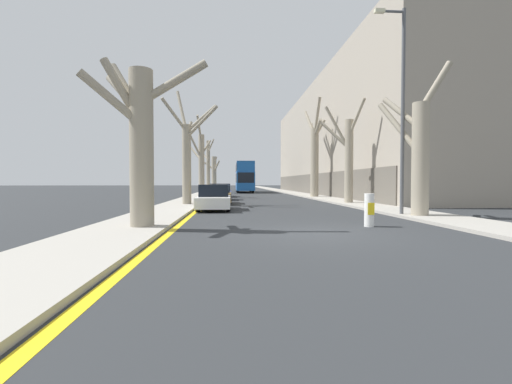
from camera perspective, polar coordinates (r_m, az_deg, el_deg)
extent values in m
plane|color=#2B2D30|center=(10.43, 10.17, -6.80)|extent=(300.00, 300.00, 0.00)
cube|color=#A39E93|center=(60.11, -7.34, 0.26)|extent=(2.61, 120.00, 0.12)
cube|color=#A39E93|center=(60.61, 3.87, 0.28)|extent=(2.61, 120.00, 0.12)
cube|color=#9E9384|center=(45.79, 14.84, 8.15)|extent=(10.00, 48.07, 13.48)
cube|color=#5E584F|center=(44.12, 8.61, 1.29)|extent=(0.12, 47.10, 2.50)
cube|color=yellow|center=(60.05, -5.92, 0.21)|extent=(0.24, 120.00, 0.01)
cylinder|color=gray|center=(11.58, -18.53, 6.62)|extent=(0.75, 0.75, 5.10)
cylinder|color=gray|center=(11.55, -22.91, 14.01)|extent=(1.77, 1.27, 1.54)
cylinder|color=gray|center=(11.74, -13.56, 17.35)|extent=(2.20, 0.31, 1.48)
cylinder|color=gray|center=(12.46, -20.78, 15.57)|extent=(1.47, 1.18, 1.97)
cylinder|color=gray|center=(12.84, -21.06, 14.86)|extent=(1.79, 1.87, 1.79)
cylinder|color=gray|center=(11.93, -21.33, 15.21)|extent=(1.35, 0.47, 2.09)
cylinder|color=gray|center=(22.62, -11.48, 4.39)|extent=(0.57, 0.57, 5.24)
cylinder|color=gray|center=(23.75, -12.25, 12.96)|extent=(1.02, 1.55, 3.03)
cylinder|color=gray|center=(23.27, -11.13, 9.21)|extent=(0.41, 1.20, 2.02)
cylinder|color=gray|center=(23.31, -9.11, 12.01)|extent=(2.04, 1.12, 2.02)
cylinder|color=gray|center=(22.11, -9.11, 11.40)|extent=(2.22, 1.63, 1.88)
cylinder|color=gray|center=(22.56, -13.44, 12.36)|extent=(1.59, 1.31, 2.00)
cylinder|color=gray|center=(34.18, -9.07, 4.28)|extent=(0.57, 0.57, 6.19)
cylinder|color=gray|center=(33.48, -9.41, 10.35)|extent=(0.39, 2.29, 2.31)
cylinder|color=gray|center=(33.86, -10.25, 7.89)|extent=(1.53, 1.36, 2.90)
cylinder|color=gray|center=(35.17, -10.28, 6.64)|extent=(1.84, 1.87, 2.07)
cylinder|color=gray|center=(34.69, -8.35, 7.34)|extent=(1.06, 1.08, 1.59)
cylinder|color=gray|center=(46.54, -7.97, 4.14)|extent=(0.50, 0.50, 7.09)
cylinder|color=gray|center=(45.70, -7.89, 5.89)|extent=(0.45, 1.96, 1.72)
cylinder|color=gray|center=(47.69, -8.59, 6.11)|extent=(1.36, 2.20, 1.89)
cylinder|color=gray|center=(45.62, -7.54, 7.60)|extent=(1.05, 2.33, 1.63)
cylinder|color=gray|center=(58.37, -7.01, 3.03)|extent=(0.80, 0.80, 5.84)
cylinder|color=gray|center=(58.96, -6.82, 4.96)|extent=(0.70, 1.35, 2.02)
cylinder|color=gray|center=(58.66, -7.80, 4.32)|extent=(1.85, 0.71, 1.43)
cylinder|color=gray|center=(57.66, -6.59, 4.27)|extent=(1.27, 1.78, 1.97)
cylinder|color=gray|center=(16.15, 25.71, 4.75)|extent=(0.70, 0.70, 4.89)
cylinder|color=gray|center=(16.94, 23.14, 11.98)|extent=(1.11, 1.92, 1.77)
cylinder|color=gray|center=(17.48, 27.80, 15.33)|extent=(2.10, 1.18, 2.49)
cylinder|color=gray|center=(16.85, 27.72, 15.38)|extent=(1.38, 0.41, 2.07)
cylinder|color=gray|center=(16.89, 22.77, 9.75)|extent=(1.25, 2.14, 2.64)
cylinder|color=gray|center=(24.55, 15.22, 4.84)|extent=(0.58, 0.58, 5.83)
cylinder|color=gray|center=(24.38, 16.43, 11.83)|extent=(0.81, 1.56, 2.39)
cylinder|color=gray|center=(24.74, 13.42, 10.26)|extent=(1.75, 0.64, 3.12)
cylinder|color=gray|center=(24.87, 12.99, 9.24)|extent=(1.97, 1.10, 2.07)
cylinder|color=gray|center=(34.06, 9.72, 4.78)|extent=(0.78, 0.78, 6.78)
cylinder|color=gray|center=(35.54, 8.96, 11.18)|extent=(0.75, 2.52, 2.97)
cylinder|color=gray|center=(33.61, 10.22, 10.41)|extent=(0.43, 1.85, 1.55)
cylinder|color=gray|center=(33.71, 10.16, 12.27)|extent=(0.31, 2.04, 3.43)
cylinder|color=gray|center=(35.78, 9.46, 9.86)|extent=(0.62, 3.02, 2.32)
cylinder|color=gray|center=(34.30, 10.54, 10.34)|extent=(1.19, 0.77, 1.74)
cube|color=#19519E|center=(51.00, -1.94, 1.78)|extent=(2.46, 10.98, 2.55)
cube|color=#19519E|center=(51.04, -1.95, 3.97)|extent=(2.41, 10.77, 1.35)
cube|color=navy|center=(51.08, -1.95, 4.79)|extent=(2.41, 10.77, 0.12)
cube|color=black|center=(51.01, -1.94, 2.33)|extent=(2.49, 9.67, 1.33)
cube|color=black|center=(51.05, -1.95, 4.04)|extent=(2.49, 9.67, 1.03)
cube|color=black|center=(45.54, -1.68, 2.41)|extent=(2.21, 0.06, 1.39)
cylinder|color=black|center=(47.69, -3.06, 0.46)|extent=(0.30, 1.05, 1.05)
cylinder|color=black|center=(47.78, -0.52, 0.46)|extent=(0.30, 1.05, 1.05)
cylinder|color=black|center=(54.06, -3.19, 0.60)|extent=(0.30, 1.05, 1.05)
cylinder|color=black|center=(54.13, -0.95, 0.61)|extent=(0.30, 1.05, 1.05)
cube|color=silver|center=(18.79, -7.00, -1.60)|extent=(1.76, 3.99, 0.57)
cube|color=black|center=(19.00, -6.97, 0.27)|extent=(1.55, 2.07, 0.65)
cylinder|color=black|center=(17.66, -9.69, -2.33)|extent=(0.20, 0.62, 0.62)
cylinder|color=black|center=(17.58, -4.68, -2.33)|extent=(0.20, 0.62, 0.62)
cylinder|color=black|center=(20.04, -9.03, -1.85)|extent=(0.20, 0.62, 0.62)
cylinder|color=black|center=(19.97, -4.61, -1.85)|extent=(0.20, 0.62, 0.62)
cube|color=olive|center=(24.17, -6.37, -0.83)|extent=(1.87, 4.04, 0.60)
cube|color=black|center=(24.39, -6.35, 0.52)|extent=(1.65, 2.10, 0.53)
cylinder|color=black|center=(23.01, -8.54, -1.35)|extent=(0.20, 0.66, 0.66)
cylinder|color=black|center=(22.94, -4.42, -1.34)|extent=(0.20, 0.66, 0.66)
cylinder|color=black|center=(25.43, -8.12, -1.06)|extent=(0.20, 0.66, 0.66)
cylinder|color=black|center=(25.37, -4.39, -1.05)|extent=(0.20, 0.66, 0.66)
cube|color=navy|center=(29.38, -5.97, -0.41)|extent=(1.90, 3.93, 0.58)
cube|color=black|center=(29.60, -5.96, 0.78)|extent=(1.67, 2.04, 0.64)
cylinder|color=black|center=(28.25, -7.75, -0.81)|extent=(0.20, 0.63, 0.63)
cylinder|color=black|center=(28.19, -4.34, -0.80)|extent=(0.20, 0.63, 0.63)
cylinder|color=black|center=(30.60, -7.47, -0.62)|extent=(0.20, 0.63, 0.63)
cylinder|color=black|center=(30.55, -4.33, -0.61)|extent=(0.20, 0.63, 0.63)
cube|color=black|center=(35.82, -5.65, -0.05)|extent=(1.85, 4.47, 0.56)
cube|color=black|center=(36.07, -5.64, 0.84)|extent=(1.63, 2.32, 0.55)
cylinder|color=black|center=(34.51, -7.06, -0.32)|extent=(0.20, 0.68, 0.68)
cylinder|color=black|center=(34.47, -4.35, -0.32)|extent=(0.20, 0.68, 0.68)
cylinder|color=black|center=(37.19, -6.85, -0.18)|extent=(0.20, 0.68, 0.68)
cylinder|color=black|center=(37.15, -4.33, -0.17)|extent=(0.20, 0.68, 0.68)
cylinder|color=#4C4F54|center=(16.73, 23.26, 11.95)|extent=(0.16, 0.16, 9.11)
cylinder|color=#4C4F54|center=(17.83, 21.70, 26.17)|extent=(1.10, 0.11, 0.11)
cube|color=beige|center=(17.63, 19.90, 26.50)|extent=(0.44, 0.20, 0.16)
cylinder|color=white|center=(12.37, 18.34, -2.88)|extent=(0.33, 0.33, 1.14)
cube|color=yellow|center=(12.21, 18.65, -2.67)|extent=(0.23, 0.01, 0.41)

